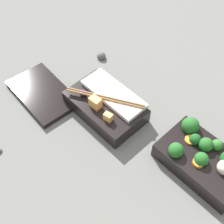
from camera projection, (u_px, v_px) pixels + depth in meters
The scene contains 5 objects.
ground_plane at pixel (152, 138), 0.80m from camera, with size 3.00×3.00×0.00m, color slate.
bento_tray_vegetable at pixel (203, 158), 0.73m from camera, with size 0.21×0.13×0.08m.
bento_tray_rice at pixel (106, 105), 0.83m from camera, with size 0.21×0.13×0.08m.
bento_lid at pixel (43, 94), 0.88m from camera, with size 0.20×0.12×0.02m, color black.
pebble_0 at pixel (101, 56), 0.97m from camera, with size 0.03×0.03×0.03m, color #595651.
Camera 1 is at (-0.24, 0.37, 0.67)m, focal length 50.00 mm.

